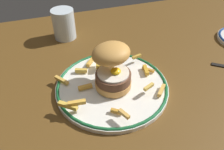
% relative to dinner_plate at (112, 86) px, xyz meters
% --- Properties ---
extents(ground_plane, '(1.43, 1.04, 0.04)m').
position_rel_dinner_plate_xyz_m(ground_plane, '(0.06, -0.02, -0.03)').
color(ground_plane, brown).
extents(dinner_plate, '(0.30, 0.30, 0.02)m').
position_rel_dinner_plate_xyz_m(dinner_plate, '(0.00, 0.00, 0.00)').
color(dinner_plate, white).
rests_on(dinner_plate, ground_plane).
extents(burger, '(0.14, 0.14, 0.12)m').
position_rel_dinner_plate_xyz_m(burger, '(0.00, 0.00, 0.06)').
color(burger, '#D7954A').
rests_on(burger, dinner_plate).
extents(fries_pile, '(0.28, 0.27, 0.03)m').
position_rel_dinner_plate_xyz_m(fries_pile, '(-0.02, 0.01, 0.02)').
color(fries_pile, gold).
rests_on(fries_pile, dinner_plate).
extents(water_glass, '(0.08, 0.08, 0.10)m').
position_rel_dinner_plate_xyz_m(water_glass, '(-0.07, 0.31, 0.04)').
color(water_glass, silver).
rests_on(water_glass, ground_plane).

